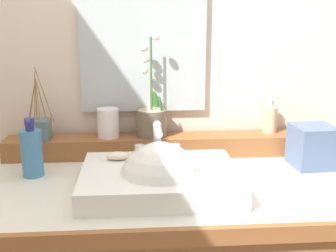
{
  "coord_description": "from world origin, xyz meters",
  "views": [
    {
      "loc": [
        -0.11,
        -1.19,
        1.33
      ],
      "look_at": [
        -0.02,
        -0.02,
        1.02
      ],
      "focal_mm": 44.84,
      "sensor_mm": 36.0,
      "label": 1
    }
  ],
  "objects_px": {
    "soap_dispenser": "(270,119)",
    "tumbler_cup": "(108,123)",
    "sink_basin": "(160,181)",
    "reed_diffuser": "(39,128)",
    "soap_bar": "(118,156)",
    "lotion_bottle": "(32,152)",
    "potted_plant": "(151,117)",
    "tissue_box": "(312,146)"
  },
  "relations": [
    {
      "from": "soap_dispenser",
      "to": "tumbler_cup",
      "type": "distance_m",
      "value": 0.58
    },
    {
      "from": "sink_basin",
      "to": "soap_dispenser",
      "type": "distance_m",
      "value": 0.55
    },
    {
      "from": "tumbler_cup",
      "to": "reed_diffuser",
      "type": "bearing_deg",
      "value": -177.65
    },
    {
      "from": "soap_bar",
      "to": "tumbler_cup",
      "type": "bearing_deg",
      "value": 100.54
    },
    {
      "from": "reed_diffuser",
      "to": "lotion_bottle",
      "type": "height_order",
      "value": "reed_diffuser"
    },
    {
      "from": "potted_plant",
      "to": "tumbler_cup",
      "type": "distance_m",
      "value": 0.15
    },
    {
      "from": "potted_plant",
      "to": "tumbler_cup",
      "type": "bearing_deg",
      "value": -178.16
    },
    {
      "from": "soap_dispenser",
      "to": "potted_plant",
      "type": "bearing_deg",
      "value": -178.51
    },
    {
      "from": "reed_diffuser",
      "to": "lotion_bottle",
      "type": "distance_m",
      "value": 0.17
    },
    {
      "from": "reed_diffuser",
      "to": "potted_plant",
      "type": "bearing_deg",
      "value": 2.15
    },
    {
      "from": "reed_diffuser",
      "to": "tissue_box",
      "type": "bearing_deg",
      "value": -8.92
    },
    {
      "from": "lotion_bottle",
      "to": "tumbler_cup",
      "type": "bearing_deg",
      "value": 37.4
    },
    {
      "from": "sink_basin",
      "to": "soap_dispenser",
      "type": "height_order",
      "value": "soap_dispenser"
    },
    {
      "from": "soap_dispenser",
      "to": "sink_basin",
      "type": "bearing_deg",
      "value": -141.54
    },
    {
      "from": "soap_bar",
      "to": "tissue_box",
      "type": "height_order",
      "value": "tissue_box"
    },
    {
      "from": "tumbler_cup",
      "to": "sink_basin",
      "type": "bearing_deg",
      "value": -62.9
    },
    {
      "from": "sink_basin",
      "to": "tumbler_cup",
      "type": "height_order",
      "value": "same"
    },
    {
      "from": "potted_plant",
      "to": "tissue_box",
      "type": "relative_size",
      "value": 2.59
    },
    {
      "from": "soap_dispenser",
      "to": "tumbler_cup",
      "type": "height_order",
      "value": "soap_dispenser"
    },
    {
      "from": "soap_dispenser",
      "to": "lotion_bottle",
      "type": "distance_m",
      "value": 0.83
    },
    {
      "from": "soap_dispenser",
      "to": "reed_diffuser",
      "type": "distance_m",
      "value": 0.82
    },
    {
      "from": "potted_plant",
      "to": "reed_diffuser",
      "type": "xyz_separation_m",
      "value": [
        -0.39,
        -0.01,
        -0.03
      ]
    },
    {
      "from": "potted_plant",
      "to": "reed_diffuser",
      "type": "bearing_deg",
      "value": -177.85
    },
    {
      "from": "soap_dispenser",
      "to": "tumbler_cup",
      "type": "relative_size",
      "value": 1.29
    },
    {
      "from": "soap_dispenser",
      "to": "lotion_bottle",
      "type": "bearing_deg",
      "value": -166.9
    },
    {
      "from": "sink_basin",
      "to": "soap_bar",
      "type": "xyz_separation_m",
      "value": [
        -0.12,
        0.1,
        0.04
      ]
    },
    {
      "from": "tumbler_cup",
      "to": "lotion_bottle",
      "type": "distance_m",
      "value": 0.29
    },
    {
      "from": "sink_basin",
      "to": "potted_plant",
      "type": "height_order",
      "value": "potted_plant"
    },
    {
      "from": "soap_bar",
      "to": "potted_plant",
      "type": "xyz_separation_m",
      "value": [
        0.11,
        0.22,
        0.07
      ]
    },
    {
      "from": "soap_dispenser",
      "to": "tumbler_cup",
      "type": "xyz_separation_m",
      "value": [
        -0.58,
        -0.02,
        -0.0
      ]
    },
    {
      "from": "sink_basin",
      "to": "soap_bar",
      "type": "height_order",
      "value": "sink_basin"
    },
    {
      "from": "sink_basin",
      "to": "tumbler_cup",
      "type": "distance_m",
      "value": 0.37
    },
    {
      "from": "soap_bar",
      "to": "reed_diffuser",
      "type": "xyz_separation_m",
      "value": [
        -0.28,
        0.21,
        0.04
      ]
    },
    {
      "from": "lotion_bottle",
      "to": "tissue_box",
      "type": "distance_m",
      "value": 0.9
    },
    {
      "from": "soap_dispenser",
      "to": "reed_diffuser",
      "type": "relative_size",
      "value": 0.53
    },
    {
      "from": "lotion_bottle",
      "to": "tissue_box",
      "type": "relative_size",
      "value": 1.33
    },
    {
      "from": "soap_bar",
      "to": "soap_dispenser",
      "type": "relative_size",
      "value": 0.53
    },
    {
      "from": "potted_plant",
      "to": "reed_diffuser",
      "type": "relative_size",
      "value": 1.44
    },
    {
      "from": "potted_plant",
      "to": "reed_diffuser",
      "type": "distance_m",
      "value": 0.39
    },
    {
      "from": "soap_bar",
      "to": "potted_plant",
      "type": "distance_m",
      "value": 0.26
    },
    {
      "from": "tissue_box",
      "to": "sink_basin",
      "type": "bearing_deg",
      "value": -162.15
    },
    {
      "from": "soap_dispenser",
      "to": "tissue_box",
      "type": "bearing_deg",
      "value": -61.16
    }
  ]
}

